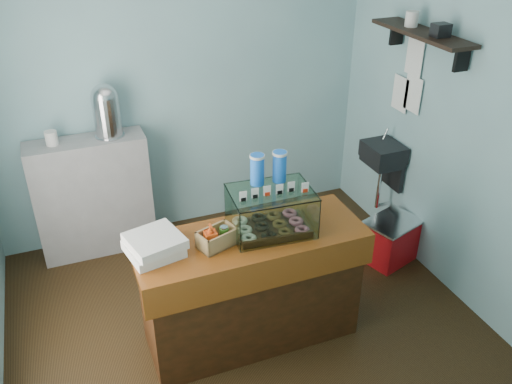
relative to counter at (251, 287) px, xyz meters
name	(u,v)px	position (x,y,z in m)	size (l,w,h in m)	color
ground	(240,313)	(0.00, 0.25, -0.46)	(3.50, 3.50, 0.00)	black
room_shell	(239,111)	(0.03, 0.26, 1.25)	(3.54, 3.04, 2.82)	#76A1AC
counter	(251,287)	(0.00, 0.00, 0.00)	(1.60, 0.60, 0.90)	#461F0D
back_shelf	(94,197)	(-0.90, 1.57, 0.09)	(1.00, 0.32, 1.10)	#969699
display_case	(270,206)	(0.17, 0.05, 0.62)	(0.59, 0.45, 0.52)	#351C0F
condiment_crate	(216,238)	(-0.25, -0.03, 0.51)	(0.29, 0.22, 0.19)	#A48952
pastry_boxes	(154,245)	(-0.64, 0.04, 0.51)	(0.40, 0.39, 0.13)	silver
coffee_urn	(106,109)	(-0.68, 1.58, 0.88)	(0.25, 0.25, 0.46)	silver
red_cooler	(391,240)	(1.51, 0.44, -0.25)	(0.55, 0.48, 0.41)	red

